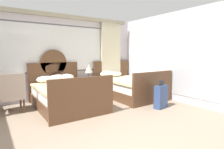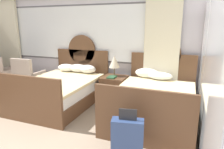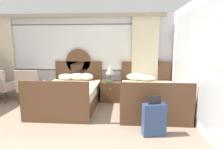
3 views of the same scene
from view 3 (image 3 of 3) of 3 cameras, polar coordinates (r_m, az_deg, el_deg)
The scene contains 10 objects.
wall_back_window at distance 6.13m, azimuth -12.52°, elevation 6.48°, with size 6.49×0.22×2.70m.
wall_right_mirror at distance 3.89m, azimuth 27.27°, elevation 3.11°, with size 0.08×4.67×2.70m.
bed_near_window at distance 5.19m, azimuth -13.09°, elevation -5.97°, with size 1.54×2.18×1.58m.
bed_near_mirror at distance 5.00m, azimuth 11.68°, elevation -6.57°, with size 1.54×2.18×1.58m.
nightstand_between_beds at distance 5.59m, azimuth -0.35°, elevation -5.17°, with size 0.58×0.61×0.61m.
table_lamp_on_nightstand at distance 5.55m, azimuth -0.59°, elevation 1.60°, with size 0.27×0.27×0.50m.
book_on_nightstand at distance 5.41m, azimuth -0.69°, elevation -2.20°, with size 0.18×0.26×0.03m.
armchair_by_window_left at distance 5.91m, azimuth -24.47°, elevation -3.15°, with size 0.65×0.65×0.99m.
armchair_by_window_centre at distance 6.39m, azimuth -31.63°, elevation -2.81°, with size 0.75×0.75×0.99m.
suitcase_on_floor at distance 3.59m, azimuth 13.11°, elevation -13.68°, with size 0.46×0.27×0.77m.
Camera 3 is at (1.75, -1.80, 1.70)m, focal length 28.94 mm.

